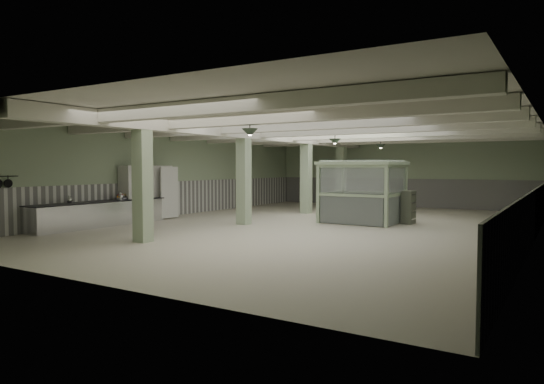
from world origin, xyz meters
The scene contains 33 objects.
floor centered at (0.00, 0.00, 0.00)m, with size 20.00×20.00×0.00m, color beige.
ceiling centered at (0.00, 0.00, 3.60)m, with size 14.00×20.00×0.02m, color beige.
wall_back centered at (0.00, 10.00, 1.80)m, with size 14.00×0.02×3.60m, color #92A685.
wall_front centered at (0.00, -10.00, 1.80)m, with size 14.00×0.02×3.60m, color #92A685.
wall_left centered at (-7.00, 0.00, 1.80)m, with size 0.02×20.00×3.60m, color #92A685.
wall_right centered at (7.00, 0.00, 1.80)m, with size 0.02×20.00×3.60m, color #92A685.
wainscot_left centered at (-6.97, 0.00, 0.75)m, with size 0.05×19.90×1.50m, color silver.
wainscot_right centered at (6.97, 0.00, 0.75)m, with size 0.05×19.90×1.50m, color silver.
wainscot_back centered at (0.00, 9.97, 0.75)m, with size 13.90×0.05×1.50m, color silver.
girder centered at (-2.50, 0.00, 3.38)m, with size 0.45×19.90×0.40m, color silver.
beam_a centered at (0.00, -7.50, 3.42)m, with size 13.90×0.35×0.32m, color silver.
beam_b centered at (0.00, -5.00, 3.42)m, with size 13.90×0.35×0.32m, color silver.
beam_c centered at (0.00, -2.50, 3.42)m, with size 13.90×0.35×0.32m, color silver.
beam_d centered at (0.00, 0.00, 3.42)m, with size 13.90×0.35×0.32m, color silver.
beam_e centered at (0.00, 2.50, 3.42)m, with size 13.90×0.35×0.32m, color silver.
beam_f centered at (0.00, 5.00, 3.42)m, with size 13.90×0.35×0.32m, color silver.
beam_g centered at (0.00, 7.50, 3.42)m, with size 13.90×0.35×0.32m, color silver.
column_a centered at (-2.50, -6.00, 1.80)m, with size 0.42×0.42×3.60m, color #A3B995.
column_b centered at (-2.50, -1.00, 1.80)m, with size 0.42×0.42×3.60m, color #A3B995.
column_c centered at (-2.50, 4.00, 1.80)m, with size 0.42×0.42×3.60m, color #A3B995.
column_d centered at (-2.50, 8.00, 1.80)m, with size 0.42×0.42×3.60m, color #A3B995.
pendant_front centered at (0.50, -5.00, 3.05)m, with size 0.44×0.44×0.22m, color #2F3E2F.
pendant_mid centered at (0.50, 0.50, 3.05)m, with size 0.44×0.44×0.22m, color #2F3E2F.
pendant_back centered at (0.50, 5.50, 3.05)m, with size 0.44×0.44×0.22m, color #2F3E2F.
prep_counter centered at (-6.54, -4.23, 0.46)m, with size 0.96×5.49×0.91m.
pitcher_near centered at (-6.59, -5.43, 1.03)m, with size 0.18×0.20×0.26m, color #BDBDC2, non-canonical shape.
pitcher_far centered at (-6.45, -3.36, 1.04)m, with size 0.19×0.23×0.29m, color #BDBDC2, non-canonical shape.
veg_colander centered at (-6.61, -3.19, 1.01)m, with size 0.49×0.49×0.22m, color #45454B, non-canonical shape.
orange_bowl centered at (-6.47, -3.39, 0.94)m, with size 0.23×0.23×0.08m, color #B2B2B7.
skillet_far centered at (-6.88, -7.35, 1.63)m, with size 0.26×0.26×0.04m, color black.
walkin_cooler centered at (-6.62, -1.87, 1.09)m, with size 0.82×2.38×2.18m.
guard_booth centered at (1.06, 1.84, 1.62)m, with size 2.93×2.50×2.39m.
filing_cabinet centered at (2.68, 2.36, 0.62)m, with size 0.40×0.57×1.24m, color #5F6554.
Camera 1 is at (7.81, -15.75, 2.14)m, focal length 32.00 mm.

